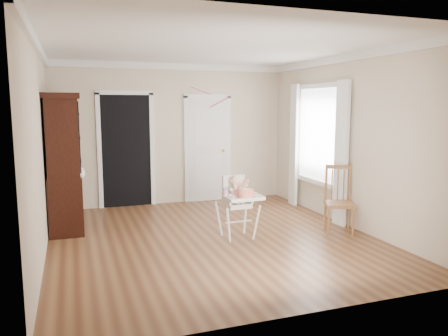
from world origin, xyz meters
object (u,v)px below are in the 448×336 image
object	(u,v)px
high_chair	(238,199)
sippy_cup	(225,192)
cake	(246,193)
dining_chair	(339,202)
china_cabinet	(64,162)

from	to	relation	value
high_chair	sippy_cup	distance (m)	0.27
high_chair	cake	xyz separation A→B (m)	(0.03, -0.25, 0.13)
high_chair	dining_chair	world-z (taller)	dining_chair
china_cabinet	dining_chair	size ratio (longest dim) A/B	2.06
cake	sippy_cup	bearing A→B (deg)	146.93
sippy_cup	cake	bearing A→B (deg)	-33.07
cake	dining_chair	bearing A→B (deg)	-0.38
sippy_cup	china_cabinet	bearing A→B (deg)	146.22
high_chair	sippy_cup	bearing A→B (deg)	-160.05
sippy_cup	china_cabinet	xyz separation A→B (m)	(-2.12, 1.42, 0.34)
sippy_cup	china_cabinet	size ratio (longest dim) A/B	0.08
cake	sippy_cup	distance (m)	0.30
cake	china_cabinet	xyz separation A→B (m)	(-2.37, 1.58, 0.34)
china_cabinet	dining_chair	bearing A→B (deg)	-22.34
sippy_cup	dining_chair	xyz separation A→B (m)	(1.75, -0.17, -0.24)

